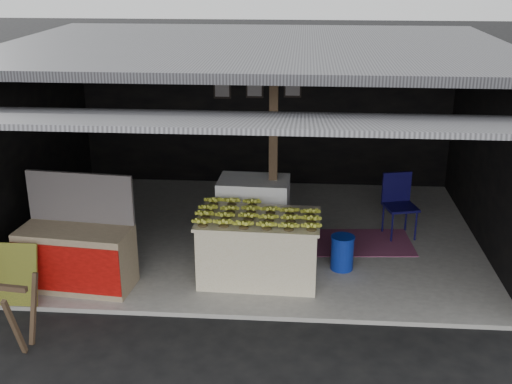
# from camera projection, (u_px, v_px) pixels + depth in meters

# --- Properties ---
(ground) EXTENTS (80.00, 80.00, 0.00)m
(ground) POSITION_uv_depth(u_px,v_px,m) (240.00, 320.00, 7.84)
(ground) COLOR black
(ground) RESTS_ON ground
(concrete_slab) EXTENTS (7.00, 5.00, 0.06)m
(concrete_slab) POSITION_uv_depth(u_px,v_px,m) (255.00, 235.00, 10.17)
(concrete_slab) COLOR gray
(concrete_slab) RESTS_ON ground
(shophouse) EXTENTS (7.40, 7.29, 3.02)m
(shophouse) POSITION_uv_depth(u_px,v_px,m) (257.00, 102.00, 9.75)
(shophouse) COLOR black
(shophouse) RESTS_ON ground
(banana_table) EXTENTS (1.64, 1.04, 0.89)m
(banana_table) POSITION_uv_depth(u_px,v_px,m) (259.00, 248.00, 8.58)
(banana_table) COLOR white
(banana_table) RESTS_ON concrete_slab
(banana_pile) EXTENTS (1.52, 0.94, 0.18)m
(banana_pile) POSITION_uv_depth(u_px,v_px,m) (259.00, 211.00, 8.40)
(banana_pile) COLOR yellow
(banana_pile) RESTS_ON banana_table
(white_crate) EXTENTS (1.03, 0.72, 1.12)m
(white_crate) POSITION_uv_depth(u_px,v_px,m) (254.00, 215.00, 9.37)
(white_crate) COLOR white
(white_crate) RESTS_ON concrete_slab
(neighbor_stall) EXTENTS (1.51, 0.80, 1.50)m
(neighbor_stall) POSITION_uv_depth(u_px,v_px,m) (76.00, 255.00, 8.37)
(neighbor_stall) COLOR #998466
(neighbor_stall) RESTS_ON concrete_slab
(green_signboard) EXTENTS (0.53, 0.25, 0.77)m
(green_signboard) POSITION_uv_depth(u_px,v_px,m) (16.00, 274.00, 7.97)
(green_signboard) COLOR black
(green_signboard) RESTS_ON concrete_slab
(water_barrel) EXTENTS (0.32, 0.32, 0.46)m
(water_barrel) POSITION_uv_depth(u_px,v_px,m) (342.00, 254.00, 8.91)
(water_barrel) COLOR #0D2798
(water_barrel) RESTS_ON concrete_slab
(plastic_chair) EXTENTS (0.56, 0.56, 0.98)m
(plastic_chair) POSITION_uv_depth(u_px,v_px,m) (398.00, 199.00, 9.94)
(plastic_chair) COLOR #0D0B3D
(plastic_chair) RESTS_ON concrete_slab
(magenta_rug) EXTENTS (1.57, 1.11, 0.01)m
(magenta_rug) POSITION_uv_depth(u_px,v_px,m) (362.00, 242.00, 9.80)
(magenta_rug) COLOR #801C53
(magenta_rug) RESTS_ON concrete_slab
(picture_frames) EXTENTS (1.62, 0.04, 0.46)m
(picture_frames) POSITION_uv_depth(u_px,v_px,m) (256.00, 87.00, 11.76)
(picture_frames) COLOR black
(picture_frames) RESTS_ON shophouse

